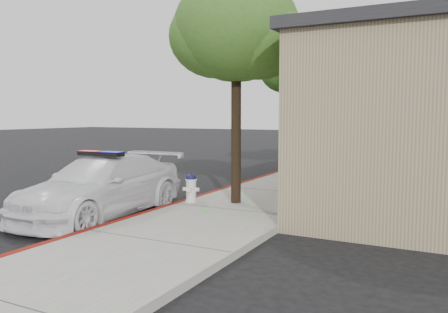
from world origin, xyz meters
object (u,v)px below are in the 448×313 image
at_px(fire_hydrant, 191,188).
at_px(street_tree_far, 329,82).
at_px(street_tree_mid, 299,68).
at_px(street_tree_near, 236,33).
at_px(police_car, 101,186).

height_order(fire_hydrant, street_tree_far, street_tree_far).
bearing_deg(fire_hydrant, street_tree_mid, 73.83).
relative_size(fire_hydrant, street_tree_far, 0.15).
xyz_separation_m(fire_hydrant, street_tree_near, (1.04, 0.47, 3.83)).
relative_size(street_tree_mid, street_tree_far, 1.09).
bearing_deg(fire_hydrant, street_tree_near, 10.79).
height_order(fire_hydrant, street_tree_near, street_tree_near).
bearing_deg(street_tree_mid, fire_hydrant, -92.84).
bearing_deg(street_tree_mid, police_car, -100.98).
relative_size(police_car, street_tree_mid, 0.92).
xyz_separation_m(street_tree_near, street_tree_mid, (-0.68, 6.84, -0.19)).
bearing_deg(police_car, street_tree_near, 39.81).
distance_m(fire_hydrant, street_tree_far, 11.26).
bearing_deg(street_tree_far, street_tree_near, -87.91).
relative_size(street_tree_near, street_tree_mid, 1.06).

